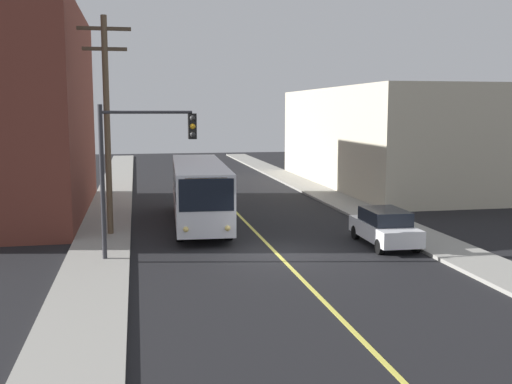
# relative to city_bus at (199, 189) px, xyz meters

# --- Properties ---
(ground_plane) EXTENTS (120.00, 120.00, 0.00)m
(ground_plane) POSITION_rel_city_bus_xyz_m (2.46, -7.22, -1.82)
(ground_plane) COLOR black
(sidewalk_left) EXTENTS (2.50, 90.00, 0.15)m
(sidewalk_left) POSITION_rel_city_bus_xyz_m (-4.79, 2.78, -1.74)
(sidewalk_left) COLOR gray
(sidewalk_left) RESTS_ON ground
(sidewalk_right) EXTENTS (2.50, 90.00, 0.15)m
(sidewalk_right) POSITION_rel_city_bus_xyz_m (9.71, 2.78, -1.74)
(sidewalk_right) COLOR gray
(sidewalk_right) RESTS_ON ground
(lane_stripe_center) EXTENTS (0.16, 60.00, 0.01)m
(lane_stripe_center) POSITION_rel_city_bus_xyz_m (2.46, 7.78, -1.81)
(lane_stripe_center) COLOR #D8CC4C
(lane_stripe_center) RESTS_ON ground
(building_right_warehouse) EXTENTS (12.00, 24.29, 7.58)m
(building_right_warehouse) POSITION_rel_city_bus_xyz_m (16.96, 13.51, 1.97)
(building_right_warehouse) COLOR beige
(building_right_warehouse) RESTS_ON ground
(city_bus) EXTENTS (3.14, 12.25, 3.20)m
(city_bus) POSITION_rel_city_bus_xyz_m (0.00, 0.00, 0.00)
(city_bus) COLOR silver
(city_bus) RESTS_ON ground
(parked_car_white) EXTENTS (1.90, 4.44, 1.62)m
(parked_car_white) POSITION_rel_city_bus_xyz_m (7.46, -6.79, -0.98)
(parked_car_white) COLOR silver
(parked_car_white) RESTS_ON ground
(utility_pole_near) EXTENTS (2.40, 0.28, 10.03)m
(utility_pole_near) POSITION_rel_city_bus_xyz_m (-4.46, -2.44, 3.85)
(utility_pole_near) COLOR brown
(utility_pole_near) RESTS_ON sidewalk_left
(traffic_signal_left_corner) EXTENTS (3.75, 0.48, 6.00)m
(traffic_signal_left_corner) POSITION_rel_city_bus_xyz_m (-2.95, -7.43, 2.49)
(traffic_signal_left_corner) COLOR #2D2D33
(traffic_signal_left_corner) RESTS_ON sidewalk_left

